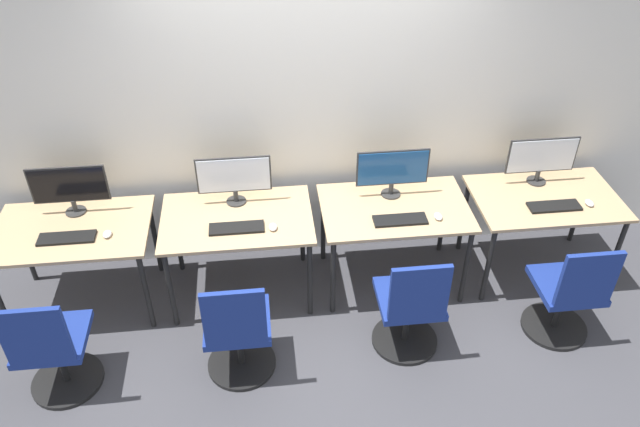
# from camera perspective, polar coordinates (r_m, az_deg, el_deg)

# --- Properties ---
(ground_plane) EXTENTS (20.00, 20.00, 0.00)m
(ground_plane) POSITION_cam_1_polar(r_m,az_deg,el_deg) (4.86, 0.20, -9.38)
(ground_plane) COLOR #3D3D42
(wall_back) EXTENTS (12.00, 0.05, 2.80)m
(wall_back) POSITION_cam_1_polar(r_m,az_deg,el_deg) (4.72, -0.98, 10.26)
(wall_back) COLOR silver
(wall_back) RESTS_ON ground_plane
(desk_far_left) EXTENTS (1.12, 0.74, 0.73)m
(desk_far_left) POSITION_cam_1_polar(r_m,az_deg,el_deg) (4.89, -21.64, -2.01)
(desk_far_left) COLOR tan
(desk_far_left) RESTS_ON ground_plane
(monitor_far_left) EXTENTS (0.55, 0.15, 0.39)m
(monitor_far_left) POSITION_cam_1_polar(r_m,az_deg,el_deg) (4.88, -21.96, 2.25)
(monitor_far_left) COLOR #2D2D2D
(monitor_far_left) RESTS_ON desk_far_left
(keyboard_far_left) EXTENTS (0.39, 0.14, 0.02)m
(keyboard_far_left) POSITION_cam_1_polar(r_m,az_deg,el_deg) (4.74, -22.15, -2.09)
(keyboard_far_left) COLOR black
(keyboard_far_left) RESTS_ON desk_far_left
(mouse_far_left) EXTENTS (0.06, 0.09, 0.03)m
(mouse_far_left) POSITION_cam_1_polar(r_m,az_deg,el_deg) (4.67, -18.88, -1.79)
(mouse_far_left) COLOR silver
(mouse_far_left) RESTS_ON desk_far_left
(office_chair_far_left) EXTENTS (0.48, 0.48, 0.90)m
(office_chair_far_left) POSITION_cam_1_polar(r_m,az_deg,el_deg) (4.48, -23.21, -11.55)
(office_chair_far_left) COLOR black
(office_chair_far_left) RESTS_ON ground_plane
(desk_left) EXTENTS (1.12, 0.74, 0.73)m
(desk_left) POSITION_cam_1_polar(r_m,az_deg,el_deg) (4.69, -7.56, -1.12)
(desk_left) COLOR tan
(desk_left) RESTS_ON ground_plane
(monitor_left) EXTENTS (0.55, 0.15, 0.39)m
(monitor_left) POSITION_cam_1_polar(r_m,az_deg,el_deg) (4.68, -7.87, 3.30)
(monitor_left) COLOR #2D2D2D
(monitor_left) RESTS_ON desk_left
(keyboard_left) EXTENTS (0.39, 0.14, 0.02)m
(keyboard_left) POSITION_cam_1_polar(r_m,az_deg,el_deg) (4.52, -7.64, -1.32)
(keyboard_left) COLOR black
(keyboard_left) RESTS_ON desk_left
(mouse_left) EXTENTS (0.06, 0.09, 0.03)m
(mouse_left) POSITION_cam_1_polar(r_m,az_deg,el_deg) (4.50, -4.33, -1.24)
(mouse_left) COLOR silver
(mouse_left) RESTS_ON desk_left
(office_chair_left) EXTENTS (0.48, 0.48, 0.90)m
(office_chair_left) POSITION_cam_1_polar(r_m,az_deg,el_deg) (4.27, -7.50, -10.91)
(office_chair_left) COLOR black
(office_chair_left) RESTS_ON ground_plane
(desk_right) EXTENTS (1.12, 0.74, 0.73)m
(desk_right) POSITION_cam_1_polar(r_m,az_deg,el_deg) (4.79, 6.81, -0.15)
(desk_right) COLOR tan
(desk_right) RESTS_ON ground_plane
(monitor_right) EXTENTS (0.55, 0.15, 0.39)m
(monitor_right) POSITION_cam_1_polar(r_m,az_deg,el_deg) (4.75, 6.65, 3.96)
(monitor_right) COLOR #2D2D2D
(monitor_right) RESTS_ON desk_right
(keyboard_right) EXTENTS (0.39, 0.14, 0.02)m
(keyboard_right) POSITION_cam_1_polar(r_m,az_deg,el_deg) (4.60, 7.34, -0.59)
(keyboard_right) COLOR black
(keyboard_right) RESTS_ON desk_right
(mouse_right) EXTENTS (0.06, 0.09, 0.03)m
(mouse_right) POSITION_cam_1_polar(r_m,az_deg,el_deg) (4.67, 10.76, -0.27)
(mouse_right) COLOR silver
(mouse_right) RESTS_ON desk_right
(office_chair_right) EXTENTS (0.48, 0.48, 0.90)m
(office_chair_right) POSITION_cam_1_polar(r_m,az_deg,el_deg) (4.43, 8.24, -8.78)
(office_chair_right) COLOR black
(office_chair_right) RESTS_ON ground_plane
(desk_far_right) EXTENTS (1.12, 0.74, 0.73)m
(desk_far_right) POSITION_cam_1_polar(r_m,az_deg,el_deg) (5.17, 19.82, 0.75)
(desk_far_right) COLOR tan
(desk_far_right) RESTS_ON ground_plane
(monitor_far_right) EXTENTS (0.55, 0.15, 0.39)m
(monitor_far_right) POSITION_cam_1_polar(r_m,az_deg,el_deg) (5.17, 19.61, 4.83)
(monitor_far_right) COLOR #2D2D2D
(monitor_far_right) RESTS_ON desk_far_right
(keyboard_far_right) EXTENTS (0.39, 0.14, 0.02)m
(keyboard_far_right) POSITION_cam_1_polar(r_m,az_deg,el_deg) (5.02, 20.63, 0.62)
(keyboard_far_right) COLOR black
(keyboard_far_right) RESTS_ON desk_far_right
(mouse_far_right) EXTENTS (0.06, 0.09, 0.03)m
(mouse_far_right) POSITION_cam_1_polar(r_m,az_deg,el_deg) (5.14, 23.41, 0.89)
(mouse_far_right) COLOR silver
(mouse_far_right) RESTS_ON desk_far_right
(office_chair_far_right) EXTENTS (0.48, 0.48, 0.90)m
(office_chair_far_right) POSITION_cam_1_polar(r_m,az_deg,el_deg) (4.82, 21.71, -7.12)
(office_chair_far_right) COLOR black
(office_chair_far_right) RESTS_ON ground_plane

